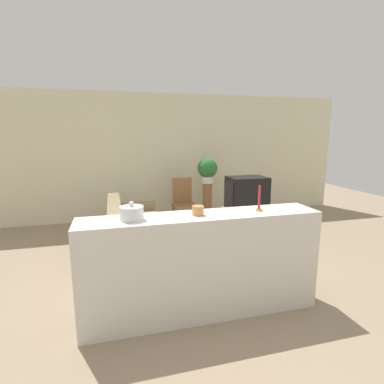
{
  "coord_description": "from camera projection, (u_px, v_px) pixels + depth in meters",
  "views": [
    {
      "loc": [
        -0.84,
        -3.11,
        1.83
      ],
      "look_at": [
        0.49,
        1.82,
        0.85
      ],
      "focal_mm": 28.0,
      "sensor_mm": 36.0,
      "label": 1
    }
  ],
  "objects": [
    {
      "name": "ground_plane",
      "position": [
        192.0,
        293.0,
        3.51
      ],
      "size": [
        14.0,
        14.0,
        0.0
      ],
      "primitive_type": "plane",
      "color": "gray"
    },
    {
      "name": "wall_back",
      "position": [
        151.0,
        157.0,
        6.51
      ],
      "size": [
        9.0,
        0.06,
        2.7
      ],
      "color": "beige",
      "rests_on": "ground_plane"
    },
    {
      "name": "couch",
      "position": [
        134.0,
        234.0,
        4.75
      ],
      "size": [
        0.85,
        1.98,
        0.79
      ],
      "color": "#847051",
      "rests_on": "ground_plane"
    },
    {
      "name": "tv_stand",
      "position": [
        246.0,
        222.0,
        5.48
      ],
      "size": [
        0.79,
        0.53,
        0.51
      ],
      "color": "olive",
      "rests_on": "ground_plane"
    },
    {
      "name": "television",
      "position": [
        247.0,
        193.0,
        5.38
      ],
      "size": [
        0.69,
        0.5,
        0.58
      ],
      "color": "black",
      "rests_on": "tv_stand"
    },
    {
      "name": "wooden_chair",
      "position": [
        184.0,
        200.0,
        6.02
      ],
      "size": [
        0.44,
        0.44,
        0.97
      ],
      "color": "olive",
      "rests_on": "ground_plane"
    },
    {
      "name": "plant_stand",
      "position": [
        207.0,
        203.0,
        6.31
      ],
      "size": [
        0.19,
        0.19,
        0.84
      ],
      "color": "olive",
      "rests_on": "ground_plane"
    },
    {
      "name": "potted_plant",
      "position": [
        207.0,
        169.0,
        6.17
      ],
      "size": [
        0.41,
        0.41,
        0.52
      ],
      "color": "white",
      "rests_on": "plant_stand"
    },
    {
      "name": "foreground_counter",
      "position": [
        202.0,
        265.0,
        3.04
      ],
      "size": [
        2.42,
        0.44,
        1.06
      ],
      "color": "silver",
      "rests_on": "ground_plane"
    },
    {
      "name": "decorative_bowl",
      "position": [
        132.0,
        213.0,
        2.76
      ],
      "size": [
        0.22,
        0.22,
        0.17
      ],
      "color": "silver",
      "rests_on": "foreground_counter"
    },
    {
      "name": "candle_jar",
      "position": [
        198.0,
        210.0,
        2.92
      ],
      "size": [
        0.12,
        0.12,
        0.09
      ],
      "color": "#C6844C",
      "rests_on": "foreground_counter"
    },
    {
      "name": "candlestick",
      "position": [
        259.0,
        202.0,
        3.08
      ],
      "size": [
        0.07,
        0.07,
        0.27
      ],
      "color": "#B7933D",
      "rests_on": "foreground_counter"
    }
  ]
}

